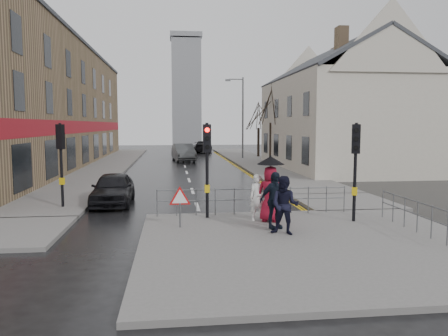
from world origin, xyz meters
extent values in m
plane|color=black|center=(0.00, 0.00, 0.00)|extent=(120.00, 120.00, 0.00)
cube|color=#605E5B|center=(3.00, -3.50, 0.07)|extent=(10.00, 9.00, 0.14)
cube|color=#605E5B|center=(-6.50, 23.00, 0.07)|extent=(4.00, 44.00, 0.14)
cube|color=#605E5B|center=(6.50, 25.00, 0.07)|extent=(4.00, 40.00, 0.14)
cube|color=#605E5B|center=(6.50, 3.00, 0.07)|extent=(4.00, 4.20, 0.14)
cube|color=#907353|center=(-12.00, 22.00, 5.00)|extent=(8.00, 42.00, 10.00)
cube|color=#BBB3A3|center=(12.00, 18.00, 3.50)|extent=(9.00, 16.00, 7.00)
cube|color=#907353|center=(10.50, 14.00, 9.20)|extent=(0.70, 0.90, 1.80)
cube|color=#907353|center=(13.20, 22.00, 9.20)|extent=(0.70, 0.90, 1.80)
cube|color=gray|center=(1.50, 62.00, 9.00)|extent=(5.00, 5.00, 18.00)
cylinder|color=black|center=(0.20, 0.20, 1.84)|extent=(0.11, 0.11, 3.40)
cube|color=black|center=(0.20, 0.20, 2.99)|extent=(0.28, 0.22, 1.00)
cylinder|color=#FF0C07|center=(0.20, 0.06, 3.29)|extent=(0.16, 0.04, 0.16)
cylinder|color=black|center=(0.20, 0.06, 2.99)|extent=(0.16, 0.04, 0.16)
cylinder|color=black|center=(0.20, 0.06, 2.69)|extent=(0.16, 0.04, 0.16)
cube|color=gold|center=(0.20, 0.20, 1.19)|extent=(0.18, 0.14, 0.28)
cylinder|color=black|center=(5.20, -1.00, 1.84)|extent=(0.11, 0.11, 3.40)
cube|color=black|center=(5.20, -1.00, 2.99)|extent=(0.34, 0.30, 1.00)
cylinder|color=black|center=(5.15, -1.13, 3.29)|extent=(0.16, 0.09, 0.16)
cylinder|color=black|center=(5.15, -1.13, 2.99)|extent=(0.16, 0.09, 0.16)
cylinder|color=black|center=(5.15, -1.13, 2.69)|extent=(0.16, 0.09, 0.16)
cube|color=gold|center=(5.20, -1.00, 1.19)|extent=(0.22, 0.19, 0.28)
cylinder|color=black|center=(-5.50, 3.00, 1.84)|extent=(0.11, 0.11, 3.40)
cube|color=black|center=(-5.50, 3.00, 2.99)|extent=(0.34, 0.30, 1.00)
cylinder|color=black|center=(-5.45, 3.13, 3.29)|extent=(0.16, 0.09, 0.16)
cylinder|color=black|center=(-5.45, 3.13, 2.99)|extent=(0.16, 0.09, 0.16)
cylinder|color=black|center=(-5.45, 3.13, 2.69)|extent=(0.16, 0.09, 0.16)
cube|color=gold|center=(-5.50, 3.00, 1.19)|extent=(0.22, 0.19, 0.28)
cylinder|color=#595B5E|center=(-1.60, 0.60, 0.64)|extent=(0.04, 0.04, 1.00)
cylinder|color=#595B5E|center=(5.50, 0.60, 0.64)|extent=(0.04, 0.04, 1.00)
cylinder|color=#595B5E|center=(1.95, 0.60, 1.09)|extent=(7.10, 0.04, 0.04)
cylinder|color=#595B5E|center=(1.95, 0.60, 0.69)|extent=(7.10, 0.04, 0.04)
cylinder|color=#595B5E|center=(6.50, -0.50, 0.64)|extent=(0.04, 0.04, 1.00)
cylinder|color=#595B5E|center=(6.50, -2.75, 1.09)|extent=(0.04, 4.50, 0.04)
cylinder|color=#595B5E|center=(6.50, -2.75, 0.69)|extent=(0.04, 4.50, 0.04)
cylinder|color=#595B5E|center=(-0.80, -1.20, 0.56)|extent=(0.06, 0.06, 0.85)
cylinder|color=red|center=(-0.80, -1.20, 1.09)|extent=(0.80, 0.03, 0.80)
cylinder|color=white|center=(-0.80, -1.22, 1.09)|extent=(0.60, 0.03, 0.60)
cylinder|color=#595B5E|center=(6.00, 28.00, 4.14)|extent=(0.16, 0.16, 8.00)
cylinder|color=#595B5E|center=(5.30, 28.00, 7.94)|extent=(1.40, 0.10, 0.10)
cube|color=#595B5E|center=(4.50, 28.00, 7.84)|extent=(0.50, 0.25, 0.18)
cylinder|color=black|center=(7.50, 22.00, 1.89)|extent=(0.26, 0.26, 3.50)
cylinder|color=black|center=(8.00, 30.00, 1.64)|extent=(0.26, 0.26, 3.00)
imported|color=white|center=(1.92, -0.48, 0.95)|extent=(0.61, 0.42, 1.62)
imported|color=black|center=(2.35, -2.51, 1.04)|extent=(1.08, 1.00, 1.79)
imported|color=maroon|center=(2.31, -0.71, 1.10)|extent=(1.11, 0.94, 1.92)
cylinder|color=black|center=(2.31, -0.71, 1.20)|extent=(0.02, 0.02, 2.12)
cone|color=black|center=(2.31, -0.71, 2.26)|extent=(0.96, 0.96, 0.28)
imported|color=black|center=(2.21, -1.71, 1.06)|extent=(1.17, 0.80, 1.84)
imported|color=black|center=(-3.61, 4.00, 0.70)|extent=(1.66, 4.11, 1.40)
imported|color=#434647|center=(0.03, 26.51, 0.83)|extent=(2.35, 5.24, 1.67)
imported|color=black|center=(2.82, 39.26, 0.73)|extent=(2.71, 5.25, 1.46)
camera|label=1|loc=(-1.02, -15.24, 3.47)|focal=35.00mm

